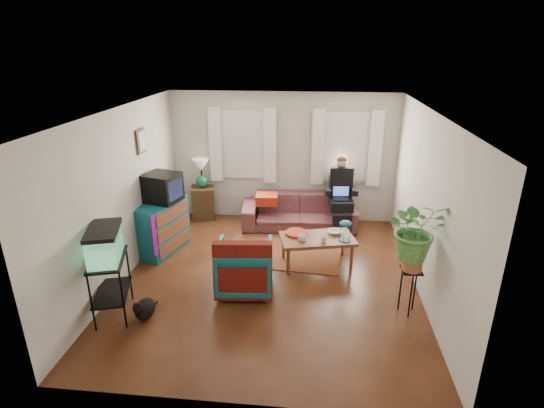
# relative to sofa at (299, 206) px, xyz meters

# --- Properties ---
(floor) EXTENTS (4.50, 5.00, 0.01)m
(floor) POSITION_rel_sofa_xyz_m (-0.37, -2.05, -0.44)
(floor) COLOR #4F2B14
(floor) RESTS_ON ground
(ceiling) EXTENTS (4.50, 5.00, 0.01)m
(ceiling) POSITION_rel_sofa_xyz_m (-0.37, -2.05, 2.16)
(ceiling) COLOR white
(ceiling) RESTS_ON wall_back
(wall_back) EXTENTS (4.50, 0.01, 2.60)m
(wall_back) POSITION_rel_sofa_xyz_m (-0.37, 0.45, 0.86)
(wall_back) COLOR silver
(wall_back) RESTS_ON floor
(wall_front) EXTENTS (4.50, 0.01, 2.60)m
(wall_front) POSITION_rel_sofa_xyz_m (-0.37, -4.55, 0.86)
(wall_front) COLOR silver
(wall_front) RESTS_ON floor
(wall_left) EXTENTS (0.01, 5.00, 2.60)m
(wall_left) POSITION_rel_sofa_xyz_m (-2.62, -2.05, 0.86)
(wall_left) COLOR silver
(wall_left) RESTS_ON floor
(wall_right) EXTENTS (0.01, 5.00, 2.60)m
(wall_right) POSITION_rel_sofa_xyz_m (1.88, -2.05, 0.86)
(wall_right) COLOR silver
(wall_right) RESTS_ON floor
(window_left) EXTENTS (1.08, 0.04, 1.38)m
(window_left) POSITION_rel_sofa_xyz_m (-1.17, 0.43, 1.11)
(window_left) COLOR white
(window_left) RESTS_ON wall_back
(window_right) EXTENTS (1.08, 0.04, 1.38)m
(window_right) POSITION_rel_sofa_xyz_m (0.88, 0.43, 1.11)
(window_right) COLOR white
(window_right) RESTS_ON wall_back
(curtains_left) EXTENTS (1.36, 0.06, 1.50)m
(curtains_left) POSITION_rel_sofa_xyz_m (-1.17, 0.35, 1.11)
(curtains_left) COLOR white
(curtains_left) RESTS_ON wall_back
(curtains_right) EXTENTS (1.36, 0.06, 1.50)m
(curtains_right) POSITION_rel_sofa_xyz_m (0.88, 0.35, 1.11)
(curtains_right) COLOR white
(curtains_right) RESTS_ON wall_back
(picture_frame) EXTENTS (0.04, 0.32, 0.40)m
(picture_frame) POSITION_rel_sofa_xyz_m (-2.58, -1.20, 1.51)
(picture_frame) COLOR #3D2616
(picture_frame) RESTS_ON wall_left
(area_rug) EXTENTS (2.13, 1.77, 0.01)m
(area_rug) POSITION_rel_sofa_xyz_m (-0.21, -1.01, -0.43)
(area_rug) COLOR brown
(area_rug) RESTS_ON floor
(sofa) EXTENTS (2.29, 1.04, 0.87)m
(sofa) POSITION_rel_sofa_xyz_m (0.00, 0.00, 0.00)
(sofa) COLOR brown
(sofa) RESTS_ON floor
(seated_person) EXTENTS (0.61, 0.72, 1.33)m
(seated_person) POSITION_rel_sofa_xyz_m (0.80, 0.06, 0.23)
(seated_person) COLOR black
(seated_person) RESTS_ON sofa
(side_table) EXTENTS (0.56, 0.56, 0.67)m
(side_table) POSITION_rel_sofa_xyz_m (-2.02, 0.27, -0.10)
(side_table) COLOR #3A2115
(side_table) RESTS_ON floor
(table_lamp) EXTENTS (0.42, 0.42, 0.62)m
(table_lamp) POSITION_rel_sofa_xyz_m (-2.02, 0.27, 0.53)
(table_lamp) COLOR white
(table_lamp) RESTS_ON side_table
(dresser) EXTENTS (0.77, 1.12, 0.91)m
(dresser) POSITION_rel_sofa_xyz_m (-2.36, -1.29, 0.02)
(dresser) COLOR #106365
(dresser) RESTS_ON floor
(crt_tv) EXTENTS (0.68, 0.64, 0.49)m
(crt_tv) POSITION_rel_sofa_xyz_m (-2.31, -1.20, 0.72)
(crt_tv) COLOR black
(crt_tv) RESTS_ON dresser
(aquarium_stand) EXTENTS (0.62, 0.85, 0.85)m
(aquarium_stand) POSITION_rel_sofa_xyz_m (-2.37, -3.19, -0.01)
(aquarium_stand) COLOR black
(aquarium_stand) RESTS_ON floor
(aquarium) EXTENTS (0.56, 0.77, 0.45)m
(aquarium) POSITION_rel_sofa_xyz_m (-2.37, -3.19, 0.63)
(aquarium) COLOR #7FD899
(aquarium) RESTS_ON aquarium_stand
(black_cat) EXTENTS (0.29, 0.41, 0.33)m
(black_cat) POSITION_rel_sofa_xyz_m (-1.92, -3.24, -0.27)
(black_cat) COLOR black
(black_cat) RESTS_ON floor
(armchair) EXTENTS (0.86, 0.82, 0.82)m
(armchair) POSITION_rel_sofa_xyz_m (-0.70, -2.39, -0.03)
(armchair) COLOR #115E68
(armchair) RESTS_ON floor
(serape_throw) EXTENTS (0.84, 0.26, 0.68)m
(serape_throw) POSITION_rel_sofa_xyz_m (-0.67, -2.71, 0.15)
(serape_throw) COLOR #9E0A0A
(serape_throw) RESTS_ON armchair
(coffee_table) EXTENTS (1.31, 0.90, 0.49)m
(coffee_table) POSITION_rel_sofa_xyz_m (0.36, -1.51, -0.19)
(coffee_table) COLOR brown
(coffee_table) RESTS_ON floor
(cup_a) EXTENTS (0.16, 0.16, 0.11)m
(cup_a) POSITION_rel_sofa_xyz_m (0.13, -1.68, 0.11)
(cup_a) COLOR white
(cup_a) RESTS_ON coffee_table
(cup_b) EXTENTS (0.13, 0.13, 0.10)m
(cup_b) POSITION_rel_sofa_xyz_m (0.46, -1.69, 0.11)
(cup_b) COLOR beige
(cup_b) RESTS_ON coffee_table
(bowl) EXTENTS (0.28, 0.28, 0.06)m
(bowl) POSITION_rel_sofa_xyz_m (0.66, -1.34, 0.09)
(bowl) COLOR white
(bowl) RESTS_ON coffee_table
(snack_tray) EXTENTS (0.44, 0.44, 0.04)m
(snack_tray) POSITION_rel_sofa_xyz_m (0.01, -1.43, 0.08)
(snack_tray) COLOR #B21414
(snack_tray) RESTS_ON coffee_table
(birdcage) EXTENTS (0.23, 0.23, 0.35)m
(birdcage) POSITION_rel_sofa_xyz_m (0.80, -1.58, 0.23)
(birdcage) COLOR #115B6B
(birdcage) RESTS_ON coffee_table
(plant_stand) EXTENTS (0.29, 0.29, 0.66)m
(plant_stand) POSITION_rel_sofa_xyz_m (1.61, -2.74, -0.11)
(plant_stand) COLOR black
(plant_stand) RESTS_ON floor
(potted_plant) EXTENTS (0.79, 0.69, 0.84)m
(potted_plant) POSITION_rel_sofa_xyz_m (1.61, -2.74, 0.68)
(potted_plant) COLOR #599947
(potted_plant) RESTS_ON plant_stand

